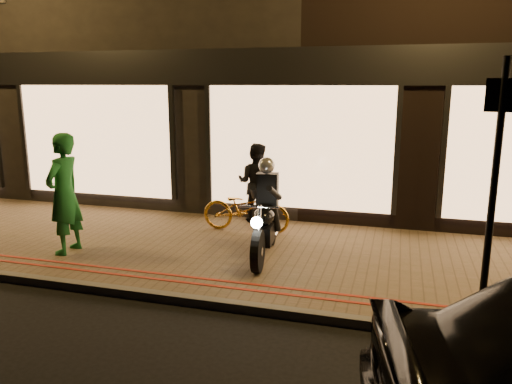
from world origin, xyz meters
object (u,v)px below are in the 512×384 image
at_px(sign_post, 494,182).
at_px(person_green, 64,194).
at_px(motorcycle, 265,219).
at_px(bicycle_gold, 246,209).

distance_m(sign_post, person_green, 6.25).
height_order(motorcycle, sign_post, sign_post).
distance_m(motorcycle, bicycle_gold, 1.43).
bearing_deg(bicycle_gold, person_green, 128.50).
bearing_deg(sign_post, motorcycle, 152.35).
distance_m(motorcycle, sign_post, 3.53).
bearing_deg(person_green, motorcycle, 103.22).
bearing_deg(person_green, sign_post, 82.81).
bearing_deg(sign_post, person_green, 172.02).
xyz_separation_m(sign_post, bicycle_gold, (-3.69, 2.79, -1.24)).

